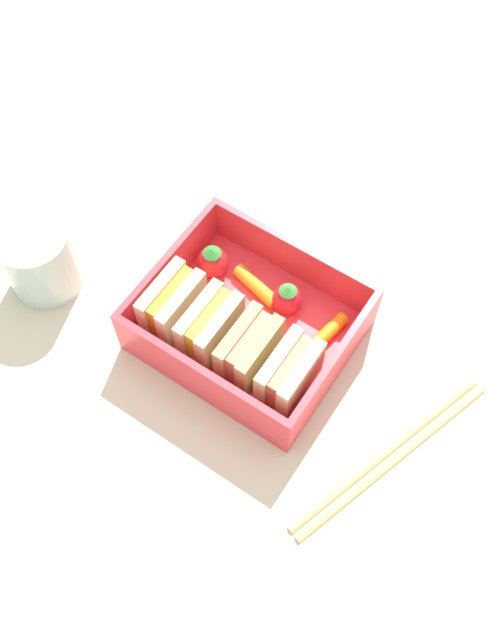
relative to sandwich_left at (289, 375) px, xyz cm
name	(u,v)px	position (x,y,z in cm)	size (l,w,h in cm)	color
ground_plane	(249,340)	(5.79, -2.89, -4.85)	(120.00, 120.00, 2.00)	beige
bento_tray	(249,331)	(5.79, -2.89, -3.25)	(17.23, 14.65, 1.20)	#E63540
bento_rim	(249,316)	(5.79, -2.89, -0.41)	(17.23, 14.65, 4.49)	#E63540
sandwich_left	(289,375)	(0.00, 0.00, 0.00)	(3.12, 5.78, 5.30)	beige
sandwich_center_left	(249,351)	(3.86, 0.00, 0.00)	(3.12, 5.78, 5.30)	tan
sandwich_center	(210,328)	(7.72, 0.00, 0.00)	(3.12, 5.78, 5.30)	#D7B78D
sandwich_center_right	(173,305)	(11.57, 0.00, 0.00)	(3.12, 5.78, 5.30)	beige
carrot_stick_far_left	(328,333)	(-0.27, -6.01, -2.05)	(1.20, 1.20, 4.17)	orange
strawberry_far_left	(287,298)	(4.23, -6.56, -1.20)	(2.65, 2.65, 3.25)	red
carrot_stick_left	(256,286)	(7.43, -6.51, -2.02)	(1.25, 1.25, 4.82)	orange
strawberry_left	(213,261)	(11.81, -6.05, -1.14)	(2.78, 2.78, 3.38)	red
chopstick_pair	(391,456)	(-9.93, 0.07, -3.50)	(7.93, 19.77, 0.70)	tan
drinking_glass	(40,259)	(24.27, 2.64, -0.34)	(6.50, 6.50, 7.01)	silver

